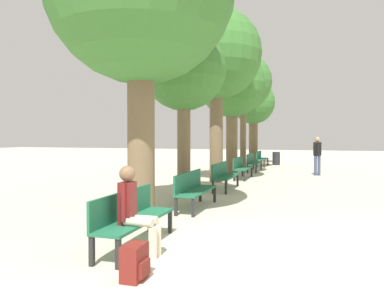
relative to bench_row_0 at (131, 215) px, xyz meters
The scene contains 16 objects.
ground_plane 2.02m from the bench_row_0, ahead, with size 80.00×80.00×0.00m, color beige.
bench_row_0 is the anchor object (origin of this frame).
bench_row_1 3.09m from the bench_row_0, 90.00° to the left, with size 0.46×1.88×0.82m.
bench_row_2 6.18m from the bench_row_0, 90.00° to the left, with size 0.46×1.88×0.82m.
bench_row_3 9.27m from the bench_row_0, 90.00° to the left, with size 0.46×1.88×0.82m.
bench_row_4 12.36m from the bench_row_0, 90.00° to the left, with size 0.46×1.88×0.82m.
bench_row_5 15.45m from the bench_row_0, 90.00° to the left, with size 0.46×1.88×0.82m.
tree_row_1 5.34m from the bench_row_0, 98.73° to the left, with size 2.25×2.25×4.55m.
tree_row_2 9.02m from the bench_row_0, 94.84° to the left, with size 3.23×3.23×6.18m.
tree_row_3 11.37m from the bench_row_0, 93.59° to the left, with size 2.85×2.85×5.29m.
tree_row_4 14.23m from the bench_row_0, 92.85° to the left, with size 2.86×2.86×5.76m.
tree_row_5 17.54m from the bench_row_0, 92.26° to the left, with size 2.52×2.52×4.88m.
person_seated 0.44m from the bench_row_0, 56.29° to the right, with size 0.58×0.33×1.23m.
backpack 1.33m from the bench_row_0, 61.40° to the right, with size 0.25×0.34×0.41m.
pedestrian_near 11.69m from the bench_row_0, 76.06° to the left, with size 0.33×0.28×1.61m.
trash_bin 16.67m from the bench_row_0, 87.56° to the left, with size 0.42×0.42×0.74m.
Camera 1 is at (0.54, -4.90, 1.63)m, focal length 35.00 mm.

